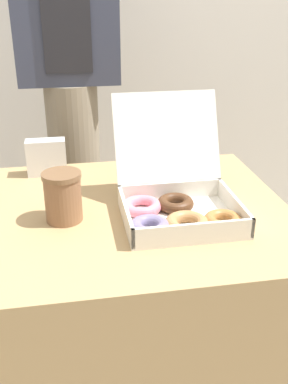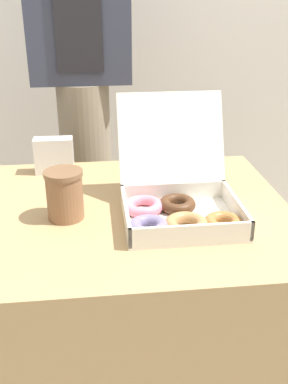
{
  "view_description": "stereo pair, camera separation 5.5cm",
  "coord_description": "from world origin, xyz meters",
  "px_view_note": "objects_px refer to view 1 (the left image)",
  "views": [
    {
      "loc": [
        -0.11,
        -1.02,
        1.26
      ],
      "look_at": [
        0.05,
        -0.1,
        0.84
      ],
      "focal_mm": 42.0,
      "sensor_mm": 36.0,
      "label": 1
    },
    {
      "loc": [
        -0.06,
        -1.02,
        1.26
      ],
      "look_at": [
        0.05,
        -0.1,
        0.84
      ],
      "focal_mm": 42.0,
      "sensor_mm": 36.0,
      "label": 2
    }
  ],
  "objects_px": {
    "coffee_cup": "(63,197)",
    "napkin_holder": "(46,157)",
    "person_customer": "(68,54)",
    "donut_box": "(175,202)"
  },
  "relations": [
    {
      "from": "napkin_holder",
      "to": "donut_box",
      "type": "bearing_deg",
      "value": -47.63
    },
    {
      "from": "coffee_cup",
      "to": "napkin_holder",
      "type": "distance_m",
      "value": 0.31
    },
    {
      "from": "coffee_cup",
      "to": "napkin_holder",
      "type": "bearing_deg",
      "value": 98.49
    },
    {
      "from": "coffee_cup",
      "to": "person_customer",
      "type": "bearing_deg",
      "value": 86.34
    },
    {
      "from": "coffee_cup",
      "to": "napkin_holder",
      "type": "relative_size",
      "value": 1.06
    },
    {
      "from": "coffee_cup",
      "to": "donut_box",
      "type": "bearing_deg",
      "value": -7.31
    },
    {
      "from": "coffee_cup",
      "to": "person_customer",
      "type": "xyz_separation_m",
      "value": [
        0.04,
        0.67,
        0.24
      ]
    },
    {
      "from": "donut_box",
      "to": "napkin_holder",
      "type": "height_order",
      "value": "donut_box"
    },
    {
      "from": "coffee_cup",
      "to": "napkin_holder",
      "type": "xyz_separation_m",
      "value": [
        -0.05,
        0.31,
        -0.01
      ]
    },
    {
      "from": "donut_box",
      "to": "coffee_cup",
      "type": "distance_m",
      "value": 0.27
    }
  ]
}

